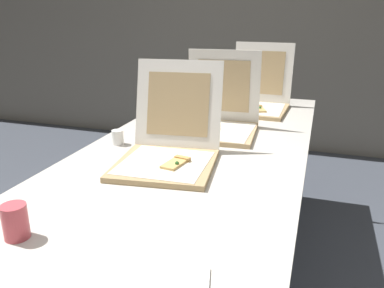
{
  "coord_description": "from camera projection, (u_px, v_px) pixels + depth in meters",
  "views": [
    {
      "loc": [
        0.51,
        -1.02,
        1.33
      ],
      "look_at": [
        0.02,
        0.47,
        0.8
      ],
      "focal_mm": 36.46,
      "sensor_mm": 36.0,
      "label": 1
    }
  ],
  "objects": [
    {
      "name": "table",
      "position": [
        200.0,
        153.0,
        1.84
      ],
      "size": [
        0.98,
        2.33,
        0.74
      ],
      "color": "beige",
      "rests_on": "ground"
    },
    {
      "name": "cup_white_near_center",
      "position": [
        118.0,
        137.0,
        1.82
      ],
      "size": [
        0.05,
        0.05,
        0.07
      ],
      "primitive_type": "cylinder",
      "color": "white",
      "rests_on": "table"
    },
    {
      "name": "pizza_box_front",
      "position": [
        169.0,
        150.0,
        1.59
      ],
      "size": [
        0.44,
        0.53,
        0.39
      ],
      "rotation": [
        0.0,
        0.0,
        0.12
      ],
      "color": "tan",
      "rests_on": "table"
    },
    {
      "name": "pizza_box_back",
      "position": [
        256.0,
        101.0,
        2.45
      ],
      "size": [
        0.4,
        0.45,
        0.4
      ],
      "rotation": [
        0.0,
        0.0,
        -0.04
      ],
      "color": "tan",
      "rests_on": "table"
    },
    {
      "name": "wall_back",
      "position": [
        271.0,
        14.0,
        3.68
      ],
      "size": [
        10.0,
        0.1,
        2.6
      ],
      "primitive_type": "cube",
      "color": "gray",
      "rests_on": "ground"
    },
    {
      "name": "cup_printed_front",
      "position": [
        15.0,
        222.0,
        1.06
      ],
      "size": [
        0.07,
        0.07,
        0.1
      ],
      "primitive_type": "cylinder",
      "color": "#D14C56",
      "rests_on": "table"
    },
    {
      "name": "napkin_pile",
      "position": [
        177.0,
        285.0,
        0.89
      ],
      "size": [
        0.17,
        0.16,
        0.01
      ],
      "color": "white",
      "rests_on": "table"
    },
    {
      "name": "cup_white_mid",
      "position": [
        150.0,
        125.0,
        2.01
      ],
      "size": [
        0.05,
        0.05,
        0.07
      ],
      "primitive_type": "cylinder",
      "color": "white",
      "rests_on": "table"
    },
    {
      "name": "pizza_box_middle",
      "position": [
        218.0,
        121.0,
        2.0
      ],
      "size": [
        0.41,
        0.41,
        0.4
      ],
      "rotation": [
        0.0,
        0.0,
        0.07
      ],
      "color": "tan",
      "rests_on": "table"
    },
    {
      "name": "cup_white_far",
      "position": [
        185.0,
        113.0,
        2.24
      ],
      "size": [
        0.05,
        0.05,
        0.07
      ],
      "primitive_type": "cylinder",
      "color": "white",
      "rests_on": "table"
    }
  ]
}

